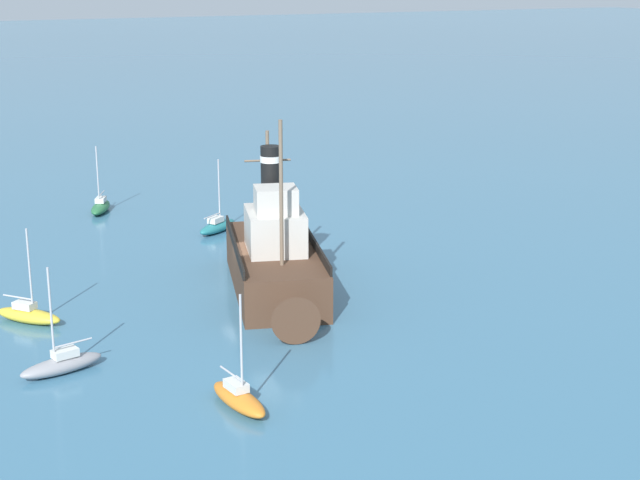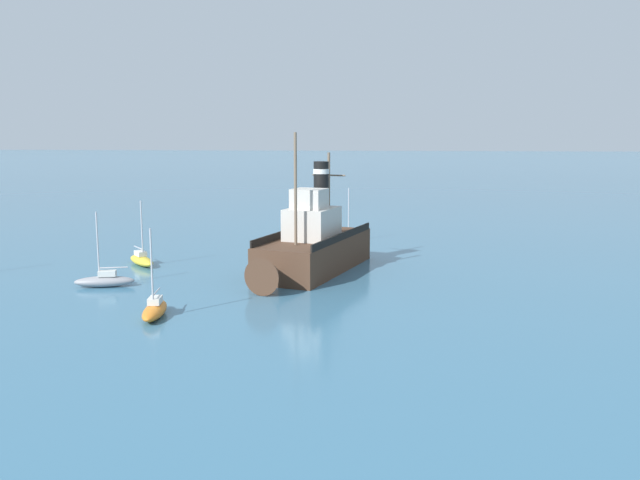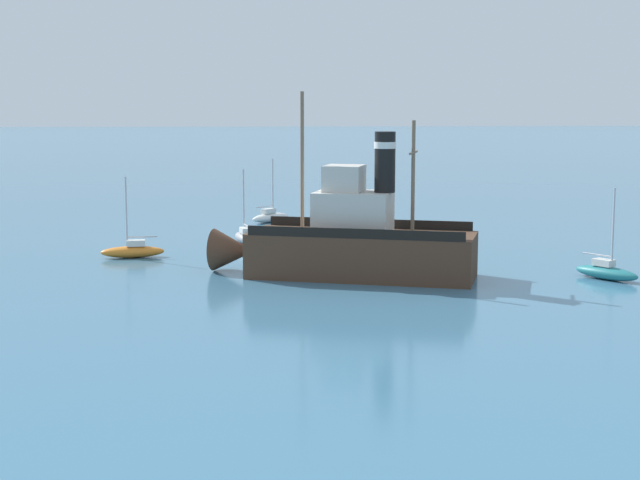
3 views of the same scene
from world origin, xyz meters
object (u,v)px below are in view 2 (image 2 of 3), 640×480
Objects in this scene: old_tugboat at (311,247)px; sailboat_yellow at (142,260)px; sailboat_green at (297,223)px; sailboat_teal at (346,237)px; sailboat_orange at (155,309)px; sailboat_grey at (105,280)px.

old_tugboat reaches higher than sailboat_yellow.
sailboat_green is 23.00m from sailboat_yellow.
sailboat_green and sailboat_yellow have the same top height.
sailboat_teal is 1.00× the size of sailboat_yellow.
sailboat_orange is 1.00× the size of sailboat_grey.
sailboat_teal is at bearing -108.71° from sailboat_orange.
sailboat_yellow and sailboat_grey have the same top height.
sailboat_grey is (5.65, -6.69, 0.00)m from sailboat_orange.
sailboat_yellow is 7.13m from sailboat_grey.
sailboat_grey is at bearing 53.22° from sailboat_teal.
sailboat_orange and sailboat_teal have the same top height.
sailboat_yellow is at bearing -5.49° from old_tugboat.
sailboat_teal is at bearing -140.08° from sailboat_yellow.
sailboat_orange is at bearing 71.29° from sailboat_teal.
sailboat_orange is at bearing 112.76° from sailboat_yellow.
sailboat_teal and sailboat_green have the same top height.
old_tugboat reaches higher than sailboat_teal.
sailboat_teal is at bearing -126.78° from sailboat_grey.
sailboat_green is at bearing -95.15° from sailboat_orange.
sailboat_orange and sailboat_grey have the same top height.
sailboat_green is at bearing -107.27° from sailboat_grey.
sailboat_teal and sailboat_yellow have the same top height.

